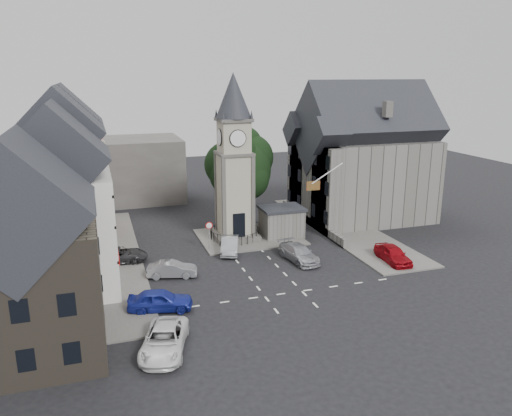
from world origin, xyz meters
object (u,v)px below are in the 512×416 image
object	(u,v)px
stone_shelter	(282,222)
car_east_red	(393,254)
car_west_blue	(160,300)
clock_tower	(234,159)
pedestrian	(335,218)

from	to	relation	value
stone_shelter	car_east_red	distance (m)	12.00
car_west_blue	stone_shelter	bearing A→B (deg)	-35.65
clock_tower	pedestrian	world-z (taller)	clock_tower
stone_shelter	pedestrian	size ratio (longest dim) A/B	2.33
stone_shelter	car_east_red	xyz separation A→B (m)	(6.70, -9.93, -0.78)
car_west_blue	car_east_red	bearing A→B (deg)	-70.16
stone_shelter	car_west_blue	size ratio (longest dim) A/B	0.95
car_east_red	clock_tower	bearing A→B (deg)	141.68
stone_shelter	car_east_red	bearing A→B (deg)	-55.99
car_east_red	pedestrian	xyz separation A→B (m)	(0.00, 11.12, 0.16)
car_west_blue	car_east_red	size ratio (longest dim) A/B	1.00
stone_shelter	pedestrian	bearing A→B (deg)	10.10
stone_shelter	pedestrian	distance (m)	6.83
stone_shelter	car_west_blue	xyz separation A→B (m)	(-14.01, -12.83, -0.78)
clock_tower	stone_shelter	bearing A→B (deg)	-5.84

